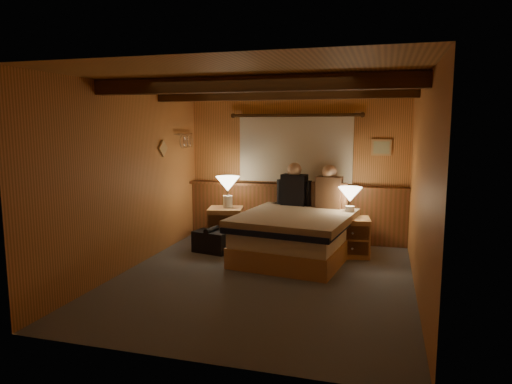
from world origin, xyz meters
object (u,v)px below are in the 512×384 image
at_px(lamp_right, 350,196).
at_px(person_right, 329,190).
at_px(nightstand_left, 226,226).
at_px(person_left, 294,188).
at_px(duffel_bag, 212,241).
at_px(nightstand_right, 351,237).
at_px(lamp_left, 228,186).
at_px(bed, 297,234).

height_order(lamp_right, person_right, person_right).
distance_m(nightstand_left, person_left, 1.26).
height_order(lamp_right, duffel_bag, lamp_right).
xyz_separation_m(nightstand_right, person_right, (-0.37, 0.26, 0.64)).
xyz_separation_m(nightstand_right, person_left, (-0.92, 0.36, 0.64)).
bearing_deg(duffel_bag, lamp_right, 22.96).
bearing_deg(nightstand_right, lamp_left, 167.26).
relative_size(lamp_right, person_right, 0.66).
xyz_separation_m(nightstand_left, lamp_left, (0.03, 0.05, 0.64)).
height_order(bed, nightstand_right, bed).
bearing_deg(duffel_bag, lamp_left, 95.43).
distance_m(nightstand_left, lamp_left, 0.65).
xyz_separation_m(nightstand_left, lamp_right, (1.95, -0.13, 0.58)).
relative_size(nightstand_left, person_left, 0.90).
bearing_deg(lamp_left, person_right, 2.64).
xyz_separation_m(bed, duffel_bag, (-1.28, -0.06, -0.17)).
xyz_separation_m(nightstand_right, lamp_right, (-0.04, 0.01, 0.59)).
bearing_deg(lamp_right, lamp_left, 174.88).
height_order(nightstand_right, person_right, person_right).
height_order(nightstand_right, lamp_left, lamp_left).
distance_m(lamp_left, duffel_bag, 0.95).
relative_size(nightstand_right, duffel_bag, 0.96).
xyz_separation_m(nightstand_left, nightstand_right, (1.99, -0.14, -0.01)).
height_order(nightstand_left, person_right, person_right).
height_order(nightstand_left, lamp_left, lamp_left).
bearing_deg(bed, nightstand_right, 30.79).
xyz_separation_m(nightstand_left, person_left, (1.07, 0.22, 0.63)).
bearing_deg(lamp_right, person_left, 158.57).
height_order(nightstand_left, nightstand_right, nightstand_left).
distance_m(lamp_left, person_right, 1.60).
xyz_separation_m(bed, nightstand_left, (-1.24, 0.45, -0.04)).
bearing_deg(person_left, lamp_left, -163.94).
height_order(nightstand_right, duffel_bag, nightstand_right).
xyz_separation_m(nightstand_right, duffel_bag, (-2.03, -0.37, -0.11)).
bearing_deg(lamp_left, nightstand_left, -120.48).
relative_size(nightstand_right, person_right, 0.83).
bearing_deg(person_left, nightstand_left, -161.79).
relative_size(person_right, duffel_bag, 1.17).
bearing_deg(person_left, person_right, -3.78).
distance_m(lamp_left, person_left, 1.06).
xyz_separation_m(nightstand_left, duffel_bag, (-0.04, -0.51, -0.13)).
bearing_deg(lamp_right, nightstand_right, -16.46).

